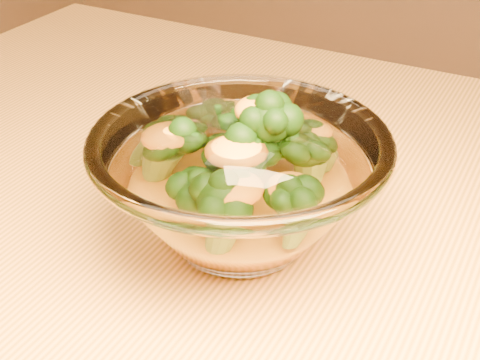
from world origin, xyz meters
name	(u,v)px	position (x,y,z in m)	size (l,w,h in m)	color
glass_bowl	(240,185)	(-0.11, 0.00, 0.80)	(0.21, 0.21, 0.09)	white
cheese_sauce	(240,208)	(-0.11, 0.00, 0.78)	(0.12, 0.12, 0.03)	orange
broccoli_heap	(239,159)	(-0.11, 0.01, 0.82)	(0.15, 0.14, 0.09)	black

